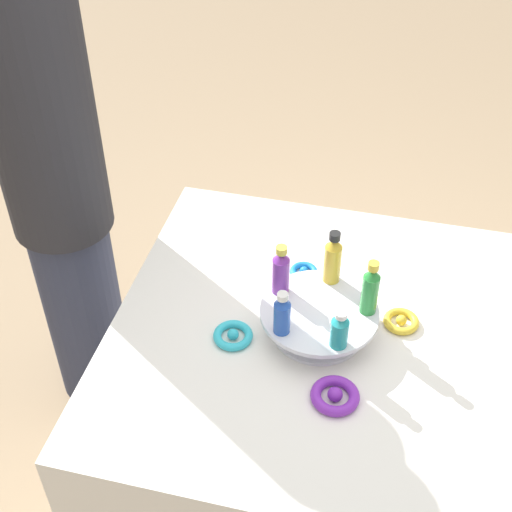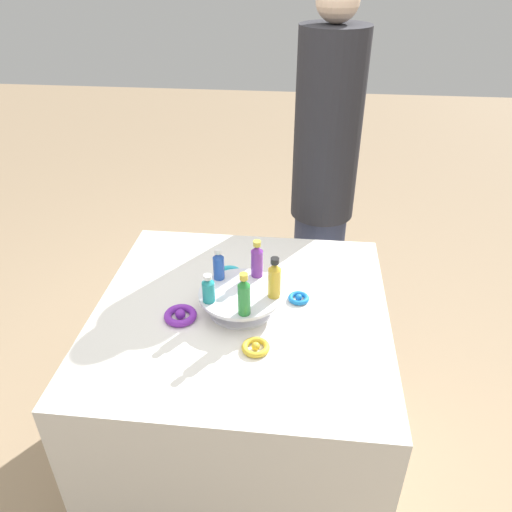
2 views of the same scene
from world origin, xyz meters
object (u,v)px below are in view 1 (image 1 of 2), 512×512
(display_stand, at_px, (319,319))
(person_figure, at_px, (56,182))
(ribbon_bow_teal, at_px, (233,335))
(ribbon_bow_gold, at_px, (401,321))
(ribbon_bow_purple, at_px, (335,396))
(bottle_green, at_px, (370,289))
(bottle_gold, at_px, (333,259))
(bottle_purple, at_px, (281,271))
(bottle_blue, at_px, (282,314))
(bottle_teal, at_px, (340,330))
(ribbon_bow_blue, at_px, (304,272))

(display_stand, bearing_deg, person_figure, -19.11)
(ribbon_bow_teal, distance_m, ribbon_bow_gold, 0.42)
(ribbon_bow_purple, xyz_separation_m, ribbon_bow_gold, (-0.12, -0.27, -0.00))
(ribbon_bow_teal, bearing_deg, display_stand, -159.82)
(bottle_green, xyz_separation_m, bottle_gold, (0.10, -0.09, -0.00))
(ribbon_bow_gold, bearing_deg, bottle_purple, 5.32)
(bottle_blue, bearing_deg, bottle_green, -148.70)
(bottle_green, height_order, ribbon_bow_gold, bottle_green)
(bottle_purple, xyz_separation_m, ribbon_bow_gold, (-0.30, -0.03, -0.13))
(bottle_purple, bearing_deg, bottle_teal, 139.30)
(ribbon_bow_purple, bearing_deg, display_stand, -69.82)
(ribbon_bow_teal, bearing_deg, bottle_teal, 174.31)
(bottle_teal, distance_m, ribbon_bow_gold, 0.25)
(display_stand, bearing_deg, ribbon_bow_purple, 110.18)
(ribbon_bow_purple, bearing_deg, bottle_teal, -82.61)
(ribbon_bow_teal, height_order, person_figure, person_figure)
(display_stand, relative_size, bottle_gold, 1.93)
(bottle_green, distance_m, bottle_gold, 0.13)
(bottle_green, xyz_separation_m, ribbon_bow_gold, (-0.09, -0.05, -0.13))
(bottle_blue, xyz_separation_m, bottle_green, (-0.19, -0.11, 0.02))
(bottle_gold, height_order, bottle_purple, bottle_gold)
(bottle_purple, height_order, ribbon_bow_gold, bottle_purple)
(ribbon_bow_teal, relative_size, ribbon_bow_gold, 1.10)
(display_stand, xyz_separation_m, bottle_teal, (-0.06, 0.10, 0.08))
(bottle_green, distance_m, ribbon_bow_gold, 0.16)
(bottle_teal, bearing_deg, bottle_blue, -4.70)
(bottle_gold, height_order, ribbon_bow_gold, bottle_gold)
(bottle_purple, bearing_deg, ribbon_bow_purple, 126.45)
(bottle_teal, xyz_separation_m, ribbon_bow_teal, (0.26, -0.03, -0.11))
(ribbon_bow_teal, xyz_separation_m, ribbon_bow_gold, (-0.39, -0.14, -0.00))
(bottle_blue, xyz_separation_m, ribbon_bow_gold, (-0.27, -0.16, -0.12))
(bottle_teal, relative_size, bottle_green, 0.67)
(bottle_blue, xyz_separation_m, ribbon_bow_purple, (-0.15, 0.11, -0.11))
(bottle_gold, relative_size, ribbon_bow_gold, 1.68)
(person_figure, bearing_deg, bottle_green, 3.67)
(bottle_teal, distance_m, ribbon_bow_blue, 0.34)
(bottle_blue, distance_m, bottle_gold, 0.22)
(bottle_green, relative_size, bottle_gold, 1.02)
(bottle_purple, relative_size, ribbon_bow_gold, 1.58)
(bottle_blue, distance_m, ribbon_bow_blue, 0.31)
(bottle_purple, bearing_deg, display_stand, 157.30)
(bottle_gold, xyz_separation_m, bottle_purple, (0.12, 0.07, -0.00))
(display_stand, distance_m, ribbon_bow_teal, 0.21)
(display_stand, bearing_deg, bottle_gold, -94.70)
(bottle_teal, relative_size, bottle_gold, 0.68)
(bottle_purple, height_order, ribbon_bow_purple, bottle_purple)
(bottle_green, bearing_deg, bottle_blue, 31.30)
(ribbon_bow_gold, bearing_deg, display_stand, 20.18)
(bottle_blue, distance_m, ribbon_bow_gold, 0.34)
(ribbon_bow_purple, bearing_deg, ribbon_bow_gold, -114.82)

